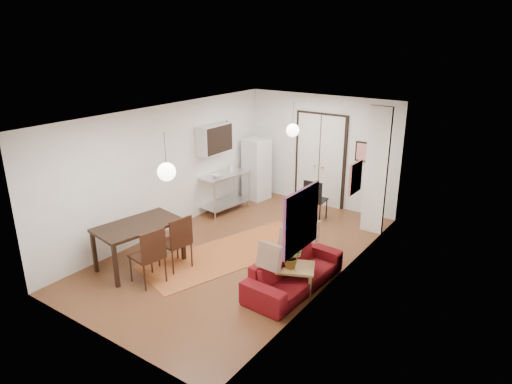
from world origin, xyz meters
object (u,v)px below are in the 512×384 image
Objects in this scene: coffee_table at (286,269)px; dining_chair_near at (178,235)px; fridge at (257,169)px; dining_table at (138,229)px; dining_chair_far at (151,248)px; sofa at (294,271)px; kitchen_counter at (225,186)px; black_side_chair at (318,195)px.

dining_chair_near is (-2.19, -0.46, 0.26)m from coffee_table.
dining_table is at bearing -77.76° from fridge.
dining_chair_near is at bearing -170.23° from dining_chair_far.
fridge reaches higher than dining_table.
sofa is 4.78m from fridge.
sofa is 1.55× the size of kitchen_counter.
dining_chair_far is at bearing 71.94° from black_side_chair.
kitchen_counter is (-3.26, 2.35, 0.28)m from coffee_table.
fridge is 2.09m from black_side_chair.
kitchen_counter is 0.83× the size of fridge.
black_side_chair is (1.12, 3.71, -0.03)m from dining_chair_near.
dining_table is at bearing 63.79° from black_side_chair.
coffee_table is 3.43m from black_side_chair.
dining_chair_near is (0.60, 0.46, -0.15)m from dining_table.
dining_chair_far is (1.07, -3.50, -0.02)m from kitchen_counter.
kitchen_counter is 1.33× the size of black_side_chair.
coffee_table is at bearing 127.62° from dining_chair_far.
black_side_chair is (1.12, 4.41, -0.03)m from dining_chair_far.
kitchen_counter is at bearing 59.33° from sofa.
coffee_table is 4.03m from kitchen_counter.
fridge is at bearing 45.88° from sofa.
fridge reaches higher than dining_chair_far.
dining_chair_far reaches higher than sofa.
dining_table is (0.33, -4.50, -0.05)m from fridge.
kitchen_counter is 3.00m from dining_chair_near.
coffee_table is 0.68× the size of fridge.
coffee_table is at bearing 18.25° from dining_table.
fridge is (0.14, 1.24, 0.18)m from kitchen_counter.
dining_chair_near is at bearing 69.39° from black_side_chair.
coffee_table is 0.82× the size of kitchen_counter.
coffee_table is at bearing -27.74° from kitchen_counter.
fridge reaches higher than kitchen_counter.
sofa is 1.89× the size of coffee_table.
dining_chair_far is at bearing -65.01° from kitchen_counter.
fridge is at bearing 94.24° from dining_table.
dining_chair_far is (0.00, -0.70, 0.00)m from dining_chair_near.
coffee_table is 2.25m from dining_chair_near.
fridge is 1.61× the size of black_side_chair.
dining_table is (-2.79, -0.92, 0.41)m from coffee_table.
coffee_table is 1.09× the size of black_side_chair.
dining_chair_near reaches higher than coffee_table.
black_side_chair is (2.06, -0.33, -0.22)m from fridge.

